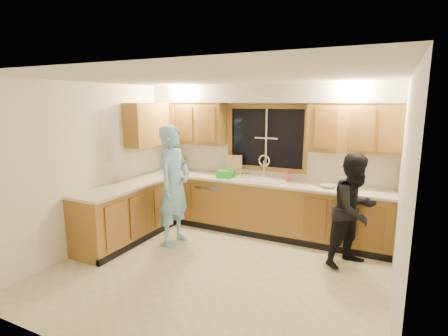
% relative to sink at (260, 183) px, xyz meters
% --- Properties ---
extents(floor, '(4.20, 4.20, 0.00)m').
position_rel_sink_xyz_m(floor, '(0.00, -1.60, -0.86)').
color(floor, beige).
rests_on(floor, ground).
extents(ceiling, '(4.20, 4.20, 0.00)m').
position_rel_sink_xyz_m(ceiling, '(0.00, -1.60, 1.64)').
color(ceiling, silver).
extents(wall_back, '(4.20, 0.00, 4.20)m').
position_rel_sink_xyz_m(wall_back, '(0.00, 0.30, 0.39)').
color(wall_back, white).
rests_on(wall_back, ground).
extents(wall_left, '(0.00, 3.80, 3.80)m').
position_rel_sink_xyz_m(wall_left, '(-2.10, -1.60, 0.39)').
color(wall_left, white).
rests_on(wall_left, ground).
extents(wall_right, '(0.00, 3.80, 3.80)m').
position_rel_sink_xyz_m(wall_right, '(2.10, -1.60, 0.39)').
color(wall_right, white).
rests_on(wall_right, ground).
extents(base_cabinets_back, '(4.20, 0.60, 0.88)m').
position_rel_sink_xyz_m(base_cabinets_back, '(0.00, -0.00, -0.42)').
color(base_cabinets_back, '#A06E2E').
rests_on(base_cabinets_back, ground).
extents(base_cabinets_left, '(0.60, 1.90, 0.88)m').
position_rel_sink_xyz_m(base_cabinets_left, '(-1.80, -1.25, -0.42)').
color(base_cabinets_left, '#A06E2E').
rests_on(base_cabinets_left, ground).
extents(countertop_back, '(4.20, 0.63, 0.04)m').
position_rel_sink_xyz_m(countertop_back, '(0.00, -0.02, 0.04)').
color(countertop_back, beige).
rests_on(countertop_back, base_cabinets_back).
extents(countertop_left, '(0.63, 1.90, 0.04)m').
position_rel_sink_xyz_m(countertop_left, '(-1.79, -1.25, 0.04)').
color(countertop_left, beige).
rests_on(countertop_left, base_cabinets_left).
extents(upper_cabinets_left, '(1.35, 0.33, 0.75)m').
position_rel_sink_xyz_m(upper_cabinets_left, '(-1.43, 0.13, 0.96)').
color(upper_cabinets_left, '#A06E2E').
rests_on(upper_cabinets_left, wall_back).
extents(upper_cabinets_right, '(1.35, 0.33, 0.75)m').
position_rel_sink_xyz_m(upper_cabinets_right, '(1.43, 0.13, 0.96)').
color(upper_cabinets_right, '#A06E2E').
rests_on(upper_cabinets_right, wall_back).
extents(upper_cabinets_return, '(0.33, 0.90, 0.75)m').
position_rel_sink_xyz_m(upper_cabinets_return, '(-1.94, -0.48, 0.96)').
color(upper_cabinets_return, '#A06E2E').
rests_on(upper_cabinets_return, wall_left).
extents(soffit, '(4.20, 0.35, 0.30)m').
position_rel_sink_xyz_m(soffit, '(0.00, 0.12, 1.49)').
color(soffit, beige).
rests_on(soffit, wall_back).
extents(window_frame, '(1.44, 0.03, 1.14)m').
position_rel_sink_xyz_m(window_frame, '(0.00, 0.29, 0.74)').
color(window_frame, black).
rests_on(window_frame, wall_back).
extents(sink, '(0.86, 0.52, 0.57)m').
position_rel_sink_xyz_m(sink, '(0.00, 0.00, 0.00)').
color(sink, white).
rests_on(sink, countertop_back).
extents(dishwasher, '(0.60, 0.56, 0.82)m').
position_rel_sink_xyz_m(dishwasher, '(-0.85, -0.01, -0.45)').
color(dishwasher, silver).
rests_on(dishwasher, floor).
extents(stove, '(0.58, 0.75, 0.90)m').
position_rel_sink_xyz_m(stove, '(-1.80, -1.82, -0.41)').
color(stove, silver).
rests_on(stove, floor).
extents(man, '(0.46, 0.69, 1.87)m').
position_rel_sink_xyz_m(man, '(-1.04, -1.03, 0.07)').
color(man, '#7CC0EA').
rests_on(man, floor).
extents(woman, '(0.92, 0.96, 1.56)m').
position_rel_sink_xyz_m(woman, '(1.58, -0.61, -0.09)').
color(woman, black).
rests_on(woman, floor).
extents(knife_block, '(0.15, 0.14, 0.24)m').
position_rel_sink_xyz_m(knife_block, '(-1.67, 0.15, 0.17)').
color(knife_block, '#8F5F27').
rests_on(knife_block, countertop_back).
extents(cutting_board, '(0.29, 0.19, 0.36)m').
position_rel_sink_xyz_m(cutting_board, '(-0.54, 0.16, 0.24)').
color(cutting_board, tan).
rests_on(cutting_board, countertop_back).
extents(dish_crate, '(0.30, 0.28, 0.12)m').
position_rel_sink_xyz_m(dish_crate, '(-0.61, -0.08, 0.12)').
color(dish_crate, green).
rests_on(dish_crate, countertop_back).
extents(soap_bottle, '(0.11, 0.11, 0.19)m').
position_rel_sink_xyz_m(soap_bottle, '(0.45, 0.14, 0.15)').
color(soap_bottle, '#D6517E').
rests_on(soap_bottle, countertop_back).
extents(bowl, '(0.27, 0.27, 0.06)m').
position_rel_sink_xyz_m(bowl, '(1.13, -0.06, 0.08)').
color(bowl, silver).
rests_on(bowl, countertop_back).
extents(can_left, '(0.08, 0.08, 0.11)m').
position_rel_sink_xyz_m(can_left, '(-0.25, -0.14, 0.11)').
color(can_left, beige).
rests_on(can_left, countertop_back).
extents(can_right, '(0.07, 0.07, 0.11)m').
position_rel_sink_xyz_m(can_right, '(-0.18, -0.10, 0.11)').
color(can_right, beige).
rests_on(can_right, countertop_back).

